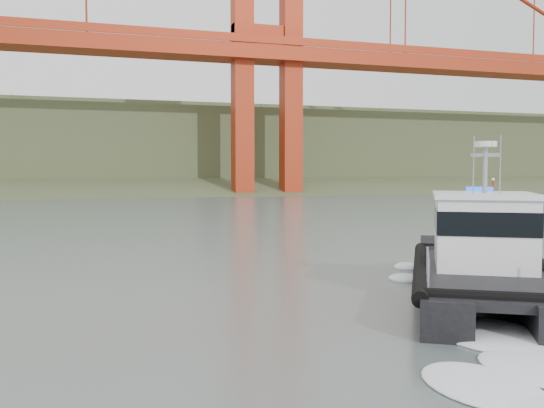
% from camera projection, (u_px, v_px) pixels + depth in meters
% --- Properties ---
extents(ground, '(400.00, 400.00, 0.00)m').
position_uv_depth(ground, '(313.00, 303.00, 17.98)').
color(ground, '#495651').
rests_on(ground, ground).
extents(headlands, '(500.00, 105.36, 27.12)m').
position_uv_depth(headlands, '(108.00, 157.00, 136.88)').
color(headlands, '#3B4C2B').
rests_on(headlands, ground).
extents(patrol_boat, '(8.55, 10.67, 4.97)m').
position_uv_depth(patrol_boat, '(484.00, 259.00, 18.38)').
color(patrol_boat, black).
rests_on(patrol_boat, ground).
extents(nav_buoy, '(1.66, 1.66, 3.46)m').
position_uv_depth(nav_buoy, '(493.00, 203.00, 55.55)').
color(nav_buoy, '#BA120C').
rests_on(nav_buoy, ground).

